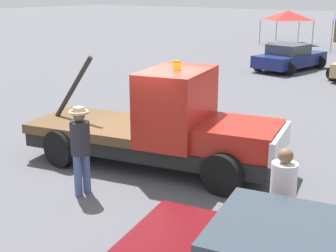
% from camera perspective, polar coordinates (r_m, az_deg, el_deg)
% --- Properties ---
extents(ground_plane, '(160.00, 160.00, 0.00)m').
position_cam_1_polar(ground_plane, '(11.23, -2.06, -4.71)').
color(ground_plane, '#545459').
extents(tow_truck, '(6.29, 3.17, 2.54)m').
position_cam_1_polar(tow_truck, '(10.76, -0.30, -0.15)').
color(tow_truck, black).
rests_on(tow_truck, ground).
extents(person_near_truck, '(0.40, 0.40, 1.78)m').
position_cam_1_polar(person_near_truck, '(7.41, 13.81, -8.17)').
color(person_near_truck, '#847051').
rests_on(person_near_truck, ground).
extents(person_at_hood, '(0.41, 0.41, 1.83)m').
position_cam_1_polar(person_at_hood, '(9.48, -10.62, -2.13)').
color(person_at_hood, '#475B84').
rests_on(person_at_hood, ground).
extents(parked_car_navy, '(2.89, 4.51, 1.34)m').
position_cam_1_polar(parked_car_navy, '(24.95, 14.60, 8.10)').
color(parked_car_navy, navy).
rests_on(parked_car_navy, ground).
extents(canopy_tent_red, '(3.05, 3.05, 2.46)m').
position_cam_1_polar(canopy_tent_red, '(36.97, 14.41, 12.96)').
color(canopy_tent_red, '#9E9EA3').
rests_on(canopy_tent_red, ground).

